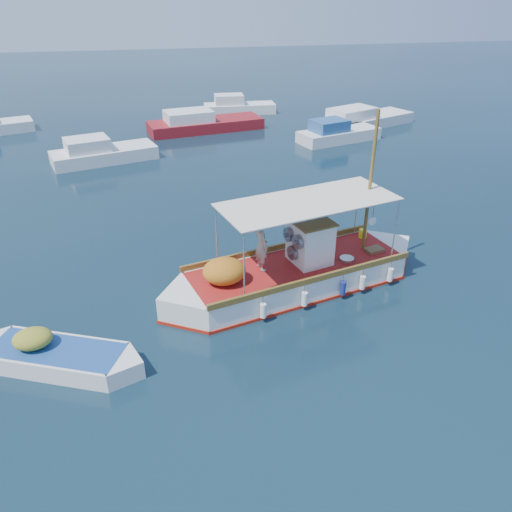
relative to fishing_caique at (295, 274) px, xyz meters
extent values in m
plane|color=black|center=(-0.73, -0.01, -0.57)|extent=(160.00, 160.00, 0.00)
cube|color=white|center=(0.07, 0.02, -0.20)|extent=(8.35, 4.47, 1.17)
cube|color=white|center=(-3.79, -0.94, -0.20)|extent=(2.57, 2.57, 1.17)
cube|color=white|center=(3.92, 0.97, -0.20)|extent=(2.57, 2.57, 1.17)
cube|color=#9E1E0F|center=(0.07, 0.02, -0.55)|extent=(8.47, 4.58, 0.19)
cube|color=maroon|center=(0.07, 0.02, 0.36)|extent=(8.30, 4.27, 0.06)
cube|color=brown|center=(-0.25, 1.31, 0.49)|extent=(7.84, 2.03, 0.21)
cube|color=brown|center=(0.39, -1.28, 0.49)|extent=(7.84, 2.03, 0.21)
cube|color=white|center=(0.58, 0.14, 1.18)|extent=(1.56, 1.64, 1.59)
cube|color=brown|center=(0.58, 0.14, 2.00)|extent=(1.69, 1.77, 0.06)
cylinder|color=slate|center=(-0.01, -0.35, 1.50)|extent=(0.35, 0.57, 0.53)
cylinder|color=slate|center=(-0.17, 0.31, 1.50)|extent=(0.35, 0.57, 0.53)
cylinder|color=slate|center=(-0.09, -0.02, 0.91)|extent=(0.35, 0.57, 0.53)
cylinder|color=brown|center=(2.95, 0.73, 3.03)|extent=(0.15, 0.15, 5.30)
cylinder|color=brown|center=(2.12, 0.52, 2.61)|extent=(1.87, 0.54, 0.08)
cylinder|color=silver|center=(-2.78, 0.51, 1.57)|extent=(0.06, 0.06, 2.38)
cylinder|color=silver|center=(-2.23, -1.75, 1.57)|extent=(0.06, 0.06, 2.38)
cylinder|color=silver|center=(3.08, 1.96, 1.57)|extent=(0.06, 0.06, 2.38)
cylinder|color=silver|center=(3.64, -0.30, 1.57)|extent=(0.06, 0.06, 2.38)
cube|color=beige|center=(0.43, 0.10, 2.79)|extent=(6.68, 3.96, 0.04)
ellipsoid|color=#B86B1A|center=(-2.71, -0.67, 0.83)|extent=(1.74, 1.58, 0.89)
cube|color=yellow|center=(1.26, 0.91, 0.59)|extent=(0.30, 0.25, 0.42)
cylinder|color=yellow|center=(3.28, 1.57, 0.56)|extent=(0.38, 0.38, 0.36)
cube|color=brown|center=(3.25, 0.36, 0.45)|extent=(0.78, 0.63, 0.13)
cylinder|color=#B2B2B2|center=(1.95, -0.12, 0.45)|extent=(0.64, 0.64, 0.13)
cylinder|color=white|center=(2.60, -0.51, 2.11)|extent=(0.32, 0.11, 0.32)
cylinder|color=white|center=(-1.64, -1.93, -0.09)|extent=(0.26, 0.26, 0.51)
cylinder|color=navy|center=(1.45, -1.17, -0.09)|extent=(0.26, 0.26, 0.51)
cylinder|color=white|center=(3.51, -0.66, -0.09)|extent=(0.26, 0.26, 0.51)
imported|color=#B0A692|center=(-1.28, -0.04, 1.33)|extent=(0.60, 0.77, 1.87)
cube|color=white|center=(-8.04, -2.75, -0.36)|extent=(4.24, 3.02, 0.77)
cube|color=white|center=(-6.24, -3.55, -0.36)|extent=(1.41, 1.41, 0.77)
cube|color=navy|center=(-8.04, -2.75, 0.01)|extent=(4.17, 2.86, 0.04)
ellipsoid|color=olive|center=(-8.67, -2.47, 0.31)|extent=(1.41, 1.31, 0.57)
cube|color=silver|center=(-7.65, 17.12, -0.27)|extent=(6.83, 4.08, 1.00)
cube|color=silver|center=(-8.58, 16.86, 0.63)|extent=(3.03, 2.67, 0.80)
cube|color=maroon|center=(-0.39, 23.39, -0.27)|extent=(9.05, 4.28, 1.00)
cube|color=silver|center=(-1.68, 23.16, 0.63)|extent=(3.84, 2.95, 0.80)
cube|color=silver|center=(8.61, 18.44, -0.27)|extent=(6.38, 3.79, 1.00)
cube|color=#29558B|center=(7.75, 18.18, 0.63)|extent=(2.83, 2.47, 0.80)
cube|color=silver|center=(11.98, 21.91, -0.27)|extent=(9.18, 5.78, 1.00)
cube|color=silver|center=(10.75, 21.40, 0.63)|extent=(4.12, 3.39, 0.80)
cube|color=silver|center=(3.24, 28.59, -0.27)|extent=(6.20, 2.32, 1.00)
cube|color=silver|center=(2.33, 28.64, 0.63)|extent=(2.53, 1.83, 0.80)
camera|label=1|loc=(-4.73, -15.18, 9.40)|focal=35.00mm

